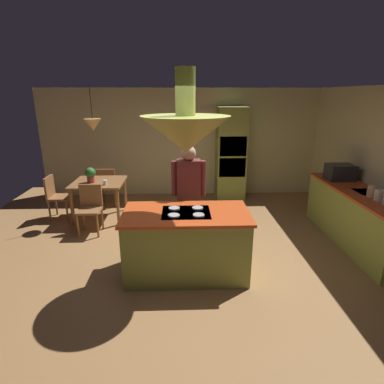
# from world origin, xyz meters

# --- Properties ---
(ground) EXTENTS (8.16, 8.16, 0.00)m
(ground) POSITION_xyz_m (0.00, 0.00, 0.00)
(ground) COLOR #9E7042
(wall_back) EXTENTS (6.80, 0.10, 2.55)m
(wall_back) POSITION_xyz_m (0.00, 3.45, 1.27)
(wall_back) COLOR beige
(wall_back) RESTS_ON ground
(kitchen_island) EXTENTS (1.69, 0.91, 0.93)m
(kitchen_island) POSITION_xyz_m (0.00, -0.20, 0.46)
(kitchen_island) COLOR #939E42
(kitchen_island) RESTS_ON ground
(counter_run_right) EXTENTS (0.73, 2.50, 0.91)m
(counter_run_right) POSITION_xyz_m (2.84, 0.60, 0.46)
(counter_run_right) COLOR #939E42
(counter_run_right) RESTS_ON ground
(oven_tower) EXTENTS (0.66, 0.62, 2.14)m
(oven_tower) POSITION_xyz_m (1.10, 3.04, 1.07)
(oven_tower) COLOR #939E42
(oven_tower) RESTS_ON ground
(dining_table) EXTENTS (0.98, 0.92, 0.76)m
(dining_table) POSITION_xyz_m (-1.70, 1.90, 0.66)
(dining_table) COLOR #915E34
(dining_table) RESTS_ON ground
(person_at_island) EXTENTS (0.53, 0.22, 1.68)m
(person_at_island) POSITION_xyz_m (0.05, 0.52, 0.96)
(person_at_island) COLOR tan
(person_at_island) RESTS_ON ground
(range_hood) EXTENTS (1.10, 1.10, 1.00)m
(range_hood) POSITION_xyz_m (0.00, -0.20, 1.96)
(range_hood) COLOR #939E42
(pendant_light_over_table) EXTENTS (0.32, 0.32, 0.82)m
(pendant_light_over_table) POSITION_xyz_m (-1.70, 1.90, 1.86)
(pendant_light_over_table) COLOR #E0B266
(chair_facing_island) EXTENTS (0.40, 0.40, 0.87)m
(chair_facing_island) POSITION_xyz_m (-1.70, 1.22, 0.50)
(chair_facing_island) COLOR #915E34
(chair_facing_island) RESTS_ON ground
(chair_by_back_wall) EXTENTS (0.40, 0.40, 0.87)m
(chair_by_back_wall) POSITION_xyz_m (-1.70, 2.58, 0.50)
(chair_by_back_wall) COLOR #915E34
(chair_by_back_wall) RESTS_ON ground
(chair_at_corner) EXTENTS (0.40, 0.40, 0.87)m
(chair_at_corner) POSITION_xyz_m (-2.57, 1.90, 0.50)
(chair_at_corner) COLOR #915E34
(chair_at_corner) RESTS_ON ground
(potted_plant_on_table) EXTENTS (0.20, 0.20, 0.30)m
(potted_plant_on_table) POSITION_xyz_m (-1.82, 1.83, 0.93)
(potted_plant_on_table) COLOR #99382D
(potted_plant_on_table) RESTS_ON dining_table
(cup_on_table) EXTENTS (0.07, 0.07, 0.09)m
(cup_on_table) POSITION_xyz_m (-1.51, 1.67, 0.81)
(cup_on_table) COLOR white
(cup_on_table) RESTS_ON dining_table
(canister_sugar) EXTENTS (0.13, 0.13, 0.17)m
(canister_sugar) POSITION_xyz_m (2.84, 0.16, 0.99)
(canister_sugar) COLOR silver
(canister_sugar) RESTS_ON counter_run_right
(canister_tea) EXTENTS (0.13, 0.13, 0.18)m
(canister_tea) POSITION_xyz_m (2.84, 0.34, 1.00)
(canister_tea) COLOR #E0B78C
(canister_tea) RESTS_ON counter_run_right
(microwave_on_counter) EXTENTS (0.46, 0.36, 0.28)m
(microwave_on_counter) POSITION_xyz_m (2.84, 1.34, 1.05)
(microwave_on_counter) COLOR #232326
(microwave_on_counter) RESTS_ON counter_run_right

